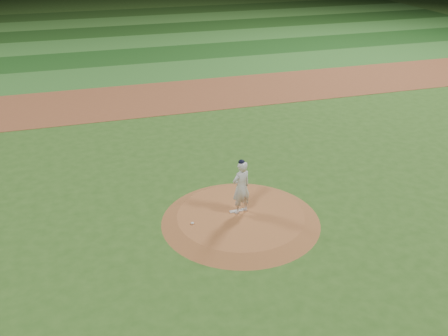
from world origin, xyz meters
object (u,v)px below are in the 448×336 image
object	(u,v)px
pitching_rubber	(237,211)
rosin_bag	(192,223)
pitchers_mound	(241,218)
pitcher_on_mound	(241,187)

from	to	relation	value
pitching_rubber	rosin_bag	world-z (taller)	rosin_bag
pitchers_mound	pitcher_on_mound	world-z (taller)	pitcher_on_mound
pitching_rubber	pitcher_on_mound	bearing A→B (deg)	-45.56
pitching_rubber	rosin_bag	bearing A→B (deg)	-170.40
pitchers_mound	pitcher_on_mound	xyz separation A→B (m)	(0.06, 0.18, 1.11)
pitcher_on_mound	pitchers_mound	bearing A→B (deg)	-108.60
rosin_bag	pitcher_on_mound	size ratio (longest dim) A/B	0.06
pitching_rubber	rosin_bag	distance (m)	1.74
pitchers_mound	rosin_bag	distance (m)	1.74
pitching_rubber	rosin_bag	size ratio (longest dim) A/B	5.02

